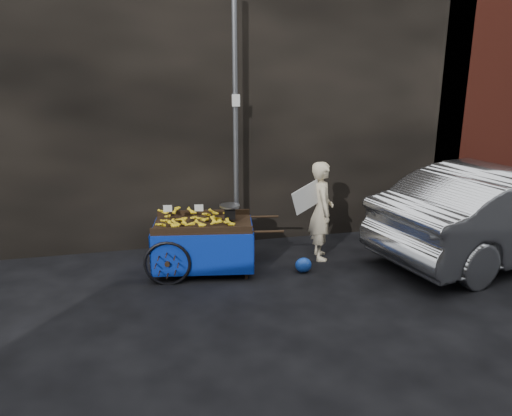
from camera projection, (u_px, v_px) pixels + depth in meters
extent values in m
plane|color=black|center=(234.00, 282.00, 6.98)|extent=(80.00, 80.00, 0.00)
cube|color=black|center=(146.00, 90.00, 8.49)|extent=(11.00, 2.00, 5.00)
cube|color=#591E14|center=(480.00, 86.00, 9.91)|extent=(3.00, 2.00, 5.00)
cylinder|color=slate|center=(236.00, 127.00, 7.70)|extent=(0.08, 0.08, 4.00)
cube|color=white|center=(236.00, 100.00, 7.54)|extent=(0.12, 0.02, 0.18)
cube|color=black|center=(203.00, 225.00, 7.19)|extent=(1.52, 1.09, 0.05)
cube|color=black|center=(204.00, 213.00, 7.57)|extent=(1.38, 0.26, 0.09)
cube|color=black|center=(202.00, 230.00, 6.78)|extent=(1.38, 0.26, 0.09)
cube|color=black|center=(246.00, 256.00, 7.00)|extent=(0.05, 0.05, 0.70)
cube|color=black|center=(244.00, 239.00, 7.66)|extent=(0.05, 0.05, 0.70)
cylinder|color=black|center=(268.00, 232.00, 6.92)|extent=(0.44, 0.11, 0.03)
cylinder|color=black|center=(264.00, 217.00, 7.58)|extent=(0.44, 0.11, 0.03)
torus|color=black|center=(167.00, 264.00, 6.82)|extent=(0.65, 0.15, 0.65)
torus|color=black|center=(174.00, 240.00, 7.72)|extent=(0.65, 0.15, 0.65)
cylinder|color=black|center=(171.00, 251.00, 7.27)|extent=(0.20, 0.97, 0.04)
cube|color=#082A94|center=(202.00, 256.00, 6.85)|extent=(1.41, 0.25, 0.59)
cube|color=#082A94|center=(204.00, 234.00, 7.70)|extent=(1.41, 0.25, 0.59)
cube|color=#082A94|center=(155.00, 245.00, 7.23)|extent=(0.16, 0.90, 0.59)
cube|color=#082A94|center=(252.00, 243.00, 7.32)|extent=(0.16, 0.90, 0.59)
cube|color=black|center=(230.00, 214.00, 7.22)|extent=(0.17, 0.15, 0.14)
cylinder|color=silver|center=(230.00, 206.00, 7.18)|extent=(0.34, 0.34, 0.03)
cube|color=white|center=(168.00, 208.00, 6.99)|extent=(0.12, 0.03, 0.10)
cube|color=white|center=(199.00, 208.00, 7.02)|extent=(0.12, 0.03, 0.10)
imported|color=beige|center=(321.00, 211.00, 7.64)|extent=(0.45, 0.61, 1.53)
cube|color=silver|center=(307.00, 197.00, 7.39)|extent=(0.55, 0.23, 0.50)
ellipsoid|color=#1640A9|center=(303.00, 265.00, 7.27)|extent=(0.25, 0.20, 0.22)
imported|color=#B6B8BD|center=(506.00, 212.00, 7.71)|extent=(4.66, 2.53, 1.46)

